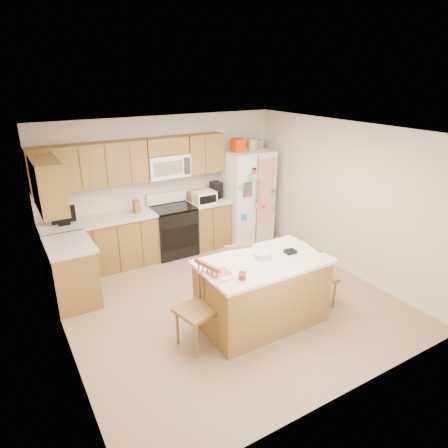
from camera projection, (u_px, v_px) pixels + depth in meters
ground at (227, 300)px, 6.01m from camera, size 4.50×4.50×0.00m
room_shell at (227, 209)px, 5.49m from camera, size 4.60×4.60×2.52m
cabinetry at (121, 219)px, 6.65m from camera, size 3.36×1.56×2.15m
stove at (173, 229)px, 7.40m from camera, size 0.76×0.65×1.13m
refrigerator at (246, 195)px, 7.93m from camera, size 0.90×0.79×2.04m
island at (262, 291)px, 5.32m from camera, size 1.72×0.99×1.02m
windsor_chair_left at (198, 309)px, 4.87m from camera, size 0.53×0.55×1.07m
windsor_chair_back at (234, 273)px, 5.81m from camera, size 0.50×0.49×0.99m
windsor_chair_right at (319, 276)px, 5.76m from camera, size 0.47×0.49×0.96m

